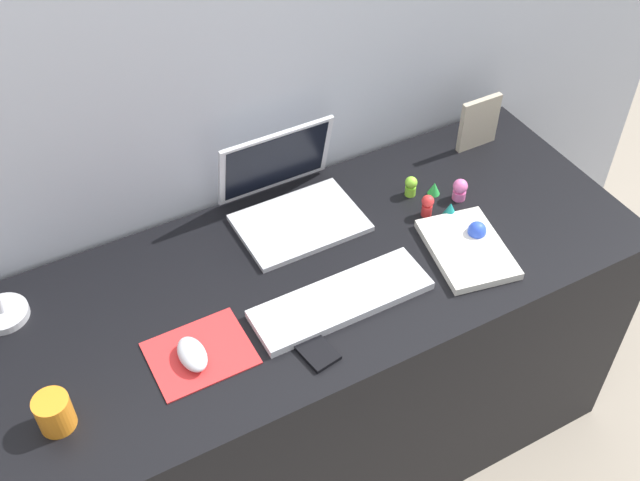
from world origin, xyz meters
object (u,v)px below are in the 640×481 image
toy_figurine_lime (411,186)px  toy_figurine_teal (449,209)px  cell_phone (311,346)px  toy_figurine_pink (460,189)px  mouse (192,354)px  notebook_pad (467,249)px  coffee_mug (54,413)px  laptop (289,195)px  keyboard (341,300)px  toy_figurine_green (434,188)px  toy_figurine_red (427,205)px  toy_figurine_blue (477,231)px  picture_frame (479,123)px

toy_figurine_lime → toy_figurine_teal: bearing=-71.6°
cell_phone → toy_figurine_pink: (0.55, 0.24, 0.03)m
mouse → toy_figurine_lime: size_ratio=1.73×
notebook_pad → coffee_mug: coffee_mug is taller
toy_figurine_pink → laptop: bearing=157.9°
keyboard → notebook_pad: (0.34, -0.00, 0.00)m
coffee_mug → toy_figurine_green: (1.03, 0.22, -0.02)m
keyboard → toy_figurine_red: toy_figurine_red is taller
keyboard → toy_figurine_red: (0.33, 0.15, 0.02)m
toy_figurine_green → toy_figurine_pink: bearing=-45.5°
mouse → toy_figurine_red: bearing=11.7°
toy_figurine_lime → toy_figurine_pink: toy_figurine_pink is taller
toy_figurine_red → mouse: bearing=-168.3°
toy_figurine_lime → toy_figurine_red: bearing=-94.7°
toy_figurine_red → toy_figurine_blue: bearing=-66.1°
picture_frame → toy_figurine_pink: size_ratio=2.54×
keyboard → toy_figurine_red: bearing=24.5°
laptop → toy_figurine_lime: 0.31m
toy_figurine_blue → toy_figurine_lime: 0.22m
mouse → cell_phone: (0.23, -0.09, -0.02)m
keyboard → toy_figurine_green: 0.44m
mouse → toy_figurine_green: size_ratio=2.71×
cell_phone → picture_frame: (0.72, 0.40, 0.07)m
keyboard → cell_phone: 0.14m
toy_figurine_blue → toy_figurine_lime: (-0.05, 0.21, 0.00)m
cell_phone → toy_figurine_red: size_ratio=2.10×
toy_figurine_green → toy_figurine_red: bearing=-136.9°
mouse → toy_figurine_pink: size_ratio=1.63×
toy_figurine_pink → mouse: bearing=-169.0°
picture_frame → notebook_pad: bearing=-129.4°
toy_figurine_lime → toy_figurine_green: size_ratio=1.57×
keyboard → picture_frame: 0.69m
mouse → toy_figurine_red: (0.68, 0.14, 0.01)m
toy_figurine_teal → mouse: bearing=-171.3°
toy_figurine_red → toy_figurine_pink: toy_figurine_red is taller
toy_figurine_blue → picture_frame: bearing=53.4°
cell_phone → toy_figurine_blue: toy_figurine_blue is taller
toy_figurine_teal → toy_figurine_pink: toy_figurine_pink is taller
keyboard → notebook_pad: size_ratio=1.71×
cell_phone → picture_frame: 0.83m
mouse → toy_figurine_teal: toy_figurine_teal is taller
notebook_pad → toy_figurine_green: toy_figurine_green is taller
cell_phone → coffee_mug: bearing=163.3°
coffee_mug → toy_figurine_green: size_ratio=2.20×
notebook_pad → picture_frame: (0.27, 0.33, 0.06)m
keyboard → toy_figurine_pink: 0.47m
mouse → toy_figurine_red: size_ratio=1.58×
keyboard → mouse: (-0.35, 0.01, 0.01)m
toy_figurine_teal → toy_figurine_lime: toy_figurine_lime is taller
cell_phone → toy_figurine_blue: (0.50, 0.10, 0.02)m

